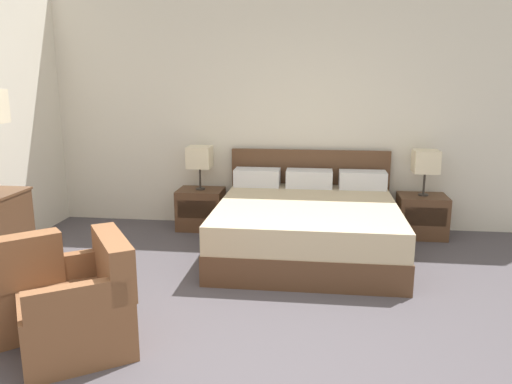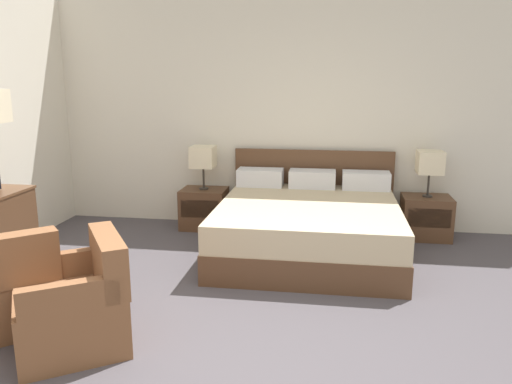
{
  "view_description": "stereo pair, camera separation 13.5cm",
  "coord_description": "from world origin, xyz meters",
  "px_view_note": "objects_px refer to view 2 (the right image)",
  "views": [
    {
      "loc": [
        0.46,
        -2.68,
        1.79
      ],
      "look_at": [
        -0.1,
        1.82,
        0.75
      ],
      "focal_mm": 35.0,
      "sensor_mm": 36.0,
      "label": 1
    },
    {
      "loc": [
        0.59,
        -2.66,
        1.79
      ],
      "look_at": [
        -0.1,
        1.82,
        0.75
      ],
      "focal_mm": 35.0,
      "sensor_mm": 36.0,
      "label": 2
    }
  ],
  "objects_px": {
    "nightstand_right": "(426,217)",
    "nightstand_left": "(204,208)",
    "bed": "(308,225)",
    "table_lamp_left": "(203,157)",
    "armchair_by_window": "(6,290)",
    "table_lamp_right": "(430,163)",
    "armchair_companion": "(77,306)"
  },
  "relations": [
    {
      "from": "nightstand_right",
      "to": "table_lamp_left",
      "type": "xyz_separation_m",
      "value": [
        -2.6,
        0.0,
        0.63
      ]
    },
    {
      "from": "table_lamp_right",
      "to": "nightstand_right",
      "type": "bearing_deg",
      "value": -90.0
    },
    {
      "from": "armchair_by_window",
      "to": "table_lamp_left",
      "type": "bearing_deg",
      "value": 73.38
    },
    {
      "from": "nightstand_right",
      "to": "nightstand_left",
      "type": "bearing_deg",
      "value": 180.0
    },
    {
      "from": "table_lamp_left",
      "to": "table_lamp_right",
      "type": "height_order",
      "value": "same"
    },
    {
      "from": "bed",
      "to": "nightstand_right",
      "type": "height_order",
      "value": "bed"
    },
    {
      "from": "table_lamp_left",
      "to": "nightstand_right",
      "type": "bearing_deg",
      "value": -0.03
    },
    {
      "from": "nightstand_left",
      "to": "nightstand_right",
      "type": "relative_size",
      "value": 1.0
    },
    {
      "from": "nightstand_right",
      "to": "bed",
      "type": "bearing_deg",
      "value": -151.67
    },
    {
      "from": "armchair_by_window",
      "to": "nightstand_right",
      "type": "bearing_deg",
      "value": 38.05
    },
    {
      "from": "bed",
      "to": "armchair_companion",
      "type": "height_order",
      "value": "bed"
    },
    {
      "from": "table_lamp_right",
      "to": "table_lamp_left",
      "type": "bearing_deg",
      "value": 180.0
    },
    {
      "from": "nightstand_left",
      "to": "table_lamp_right",
      "type": "height_order",
      "value": "table_lamp_right"
    },
    {
      "from": "table_lamp_left",
      "to": "armchair_companion",
      "type": "relative_size",
      "value": 0.55
    },
    {
      "from": "armchair_by_window",
      "to": "armchair_companion",
      "type": "xyz_separation_m",
      "value": [
        0.64,
        -0.16,
        0.0
      ]
    },
    {
      "from": "bed",
      "to": "table_lamp_left",
      "type": "xyz_separation_m",
      "value": [
        -1.3,
        0.7,
        0.57
      ]
    },
    {
      "from": "nightstand_left",
      "to": "table_lamp_left",
      "type": "xyz_separation_m",
      "value": [
        0.0,
        0.0,
        0.63
      ]
    },
    {
      "from": "table_lamp_right",
      "to": "armchair_by_window",
      "type": "bearing_deg",
      "value": -141.93
    },
    {
      "from": "nightstand_right",
      "to": "table_lamp_left",
      "type": "distance_m",
      "value": 2.67
    },
    {
      "from": "bed",
      "to": "table_lamp_left",
      "type": "distance_m",
      "value": 1.58
    },
    {
      "from": "armchair_by_window",
      "to": "table_lamp_right",
      "type": "bearing_deg",
      "value": 38.07
    },
    {
      "from": "table_lamp_left",
      "to": "table_lamp_right",
      "type": "xyz_separation_m",
      "value": [
        2.6,
        0.0,
        0.0
      ]
    },
    {
      "from": "armchair_companion",
      "to": "table_lamp_left",
      "type": "bearing_deg",
      "value": 86.86
    },
    {
      "from": "table_lamp_right",
      "to": "nightstand_left",
      "type": "bearing_deg",
      "value": -179.97
    },
    {
      "from": "table_lamp_right",
      "to": "armchair_companion",
      "type": "relative_size",
      "value": 0.55
    },
    {
      "from": "nightstand_left",
      "to": "armchair_by_window",
      "type": "bearing_deg",
      "value": -106.63
    },
    {
      "from": "nightstand_left",
      "to": "table_lamp_right",
      "type": "bearing_deg",
      "value": 0.03
    },
    {
      "from": "nightstand_left",
      "to": "armchair_companion",
      "type": "height_order",
      "value": "armchair_companion"
    },
    {
      "from": "table_lamp_left",
      "to": "armchair_by_window",
      "type": "distance_m",
      "value": 2.83
    },
    {
      "from": "bed",
      "to": "armchair_by_window",
      "type": "bearing_deg",
      "value": -136.95
    },
    {
      "from": "bed",
      "to": "armchair_companion",
      "type": "bearing_deg",
      "value": -124.46
    },
    {
      "from": "table_lamp_left",
      "to": "armchair_by_window",
      "type": "xyz_separation_m",
      "value": [
        -0.79,
        -2.65,
        -0.59
      ]
    }
  ]
}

